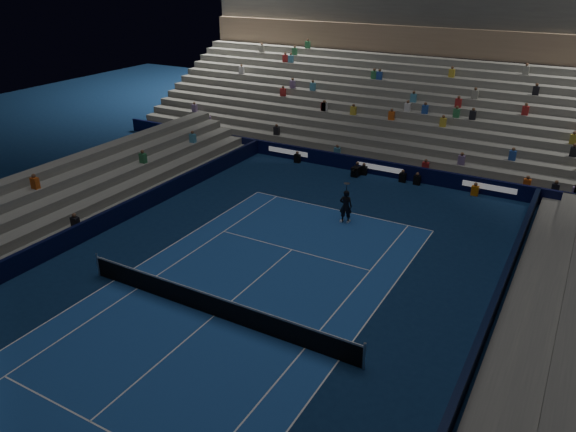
# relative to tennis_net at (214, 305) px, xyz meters

# --- Properties ---
(ground) EXTENTS (90.00, 90.00, 0.00)m
(ground) POSITION_rel_tennis_net_xyz_m (0.00, 0.00, -0.50)
(ground) COLOR #0B2043
(ground) RESTS_ON ground
(court_surface) EXTENTS (10.97, 23.77, 0.01)m
(court_surface) POSITION_rel_tennis_net_xyz_m (0.00, 0.00, -0.50)
(court_surface) COLOR #1A4693
(court_surface) RESTS_ON ground
(sponsor_barrier_far) EXTENTS (44.00, 0.25, 1.00)m
(sponsor_barrier_far) POSITION_rel_tennis_net_xyz_m (0.00, 18.50, -0.00)
(sponsor_barrier_far) COLOR black
(sponsor_barrier_far) RESTS_ON ground
(sponsor_barrier_east) EXTENTS (0.25, 37.00, 1.00)m
(sponsor_barrier_east) POSITION_rel_tennis_net_xyz_m (9.70, 0.00, -0.00)
(sponsor_barrier_east) COLOR black
(sponsor_barrier_east) RESTS_ON ground
(sponsor_barrier_west) EXTENTS (0.25, 37.00, 1.00)m
(sponsor_barrier_west) POSITION_rel_tennis_net_xyz_m (-9.70, 0.00, -0.00)
(sponsor_barrier_west) COLOR black
(sponsor_barrier_west) RESTS_ON ground
(grandstand_main) EXTENTS (44.00, 15.20, 11.20)m
(grandstand_main) POSITION_rel_tennis_net_xyz_m (0.00, 27.90, 2.87)
(grandstand_main) COLOR slate
(grandstand_main) RESTS_ON ground
(grandstand_west) EXTENTS (5.00, 37.00, 2.50)m
(grandstand_west) POSITION_rel_tennis_net_xyz_m (-13.17, 0.00, 0.41)
(grandstand_west) COLOR gray
(grandstand_west) RESTS_ON ground
(tennis_net) EXTENTS (12.90, 0.10, 1.10)m
(tennis_net) POSITION_rel_tennis_net_xyz_m (0.00, 0.00, 0.00)
(tennis_net) COLOR #B2B2B7
(tennis_net) RESTS_ON ground
(tennis_player) EXTENTS (0.77, 0.59, 1.88)m
(tennis_player) POSITION_rel_tennis_net_xyz_m (0.96, 10.63, 0.43)
(tennis_player) COLOR black
(tennis_player) RESTS_ON ground
(broadcast_camera) EXTENTS (0.49, 0.94, 0.63)m
(broadcast_camera) POSITION_rel_tennis_net_xyz_m (-1.35, 17.49, -0.18)
(broadcast_camera) COLOR black
(broadcast_camera) RESTS_ON ground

